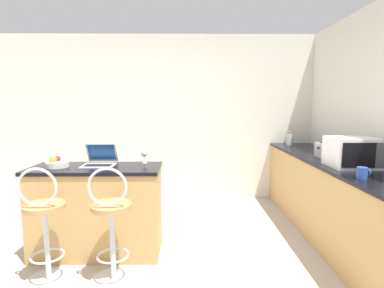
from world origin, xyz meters
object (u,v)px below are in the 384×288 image
Objects in this scene: bar_stool_near at (45,229)px; bar_stool_far at (111,229)px; toaster at (328,151)px; microwave at (352,152)px; laptop at (100,160)px; wine_glass_short at (144,154)px; mug_blue at (362,173)px; fruit_bowl at (57,163)px; storage_jar at (289,138)px.

bar_stool_near and bar_stool_far have the same top height.
microwave is at bearing -88.87° from toaster.
wine_glass_short is at bearing 11.20° from laptop.
mug_blue is (1.92, -0.69, -0.05)m from wine_glass_short.
wine_glass_short is (0.18, 0.71, 0.52)m from bar_stool_far.
fruit_bowl is at bearing -165.71° from laptop.
bar_stool_far is at bearing -135.90° from storage_jar.
bar_stool_near reaches higher than fruit_bowl.
fruit_bowl is at bearing -170.84° from toaster.
laptop is 2.54m from microwave.
fruit_bowl is at bearing -167.32° from wine_glass_short.
mug_blue is at bearing -14.41° from laptop.
bar_stool_near is at bearing -136.17° from wine_glass_short.
wine_glass_short is at bearing 160.10° from mug_blue.
wine_glass_short is at bearing -144.87° from storage_jar.
microwave is at bearing -87.33° from storage_jar.
toaster is 0.99m from mug_blue.
bar_stool_near is 3.03m from toaster.
microwave is 4.29× the size of mug_blue.
toaster is (2.26, 0.99, 0.51)m from bar_stool_far.
laptop reaches higher than toaster.
fruit_bowl is 0.87m from wine_glass_short.
storage_jar is (2.75, 2.13, 0.52)m from bar_stool_near.
bar_stool_far is at bearing -156.29° from toaster.
storage_jar is (2.46, 1.50, 0.05)m from laptop.
microwave is at bearing 9.89° from bar_stool_near.
fruit_bowl is at bearing 100.90° from bar_stool_near.
laptop is 2.44m from mug_blue.
mug_blue is (2.36, -0.61, -0.01)m from laptop.
toaster is at bearing 23.71° from bar_stool_far.
laptop is 3.05× the size of mug_blue.
laptop is at bearing 165.59° from mug_blue.
toaster is at bearing 7.72° from wine_glass_short.
wine_glass_short is (0.84, 0.19, 0.06)m from fruit_bowl.
bar_stool_far is at bearing 0.00° from bar_stool_near.
mug_blue is at bearing -10.37° from fruit_bowl.
toaster is 2.10m from wine_glass_short.
toaster reaches higher than bar_stool_far.
storage_jar reaches higher than wine_glass_short.
bar_stool_far is 0.96m from fruit_bowl.
toaster is 2.96m from fruit_bowl.
storage_jar is 2.46m from wine_glass_short.
microwave is 1.64m from storage_jar.
storage_jar is at bearing 35.13° from wine_glass_short.
laptop is 0.41m from fruit_bowl.
laptop is 2.19× the size of wine_glass_short.
laptop is (0.30, 0.62, 0.48)m from bar_stool_near.
laptop is 0.71× the size of microwave.
wine_glass_short reaches higher than bar_stool_near.
microwave is at bearing 12.26° from bar_stool_far.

